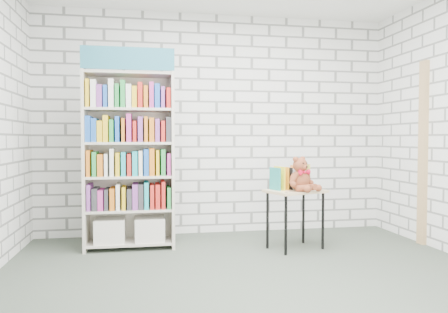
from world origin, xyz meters
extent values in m
plane|color=#3D463B|center=(0.00, 0.00, 0.00)|extent=(4.50, 4.50, 0.00)
cube|color=silver|center=(0.00, 2.00, 1.40)|extent=(4.50, 0.02, 2.80)
cube|color=silver|center=(0.00, -2.00, 1.40)|extent=(4.50, 0.02, 2.80)
cube|color=beige|center=(-1.55, 1.35, 0.97)|extent=(0.03, 0.38, 1.94)
cube|color=beige|center=(-0.61, 1.35, 0.97)|extent=(0.03, 0.38, 1.94)
cube|color=beige|center=(-1.08, 1.53, 0.97)|extent=(0.97, 0.02, 1.94)
cube|color=#286F83|center=(-1.08, 1.17, 2.06)|extent=(0.97, 0.02, 0.24)
cube|color=beige|center=(-1.08, 1.35, 0.06)|extent=(0.91, 0.36, 0.03)
cube|color=beige|center=(-1.08, 1.35, 0.43)|extent=(0.91, 0.36, 0.03)
cube|color=beige|center=(-1.08, 1.35, 0.80)|extent=(0.91, 0.36, 0.03)
cube|color=beige|center=(-1.08, 1.35, 1.16)|extent=(0.91, 0.36, 0.03)
cube|color=beige|center=(-1.08, 1.35, 1.53)|extent=(0.91, 0.36, 0.03)
cube|color=beige|center=(-1.08, 1.35, 1.92)|extent=(0.91, 0.36, 0.03)
cube|color=silver|center=(-1.29, 1.35, 0.21)|extent=(0.32, 0.32, 0.26)
cube|color=silver|center=(-0.86, 1.35, 0.21)|extent=(0.32, 0.32, 0.26)
cube|color=orange|center=(-1.08, 1.34, 0.57)|extent=(0.91, 0.32, 0.26)
cube|color=#BF338C|center=(-1.08, 1.34, 0.94)|extent=(0.91, 0.32, 0.26)
cube|color=#19A5B2|center=(-1.08, 1.34, 1.31)|extent=(0.91, 0.32, 0.26)
cube|color=white|center=(-1.08, 1.34, 1.67)|extent=(0.91, 0.32, 0.26)
cube|color=#D7B281|center=(0.71, 1.00, 0.64)|extent=(0.71, 0.60, 0.03)
cylinder|color=black|center=(0.53, 0.76, 0.31)|extent=(0.03, 0.03, 0.62)
cylinder|color=black|center=(0.42, 1.07, 0.31)|extent=(0.03, 0.03, 0.62)
cylinder|color=black|center=(1.01, 0.93, 0.31)|extent=(0.03, 0.03, 0.62)
cylinder|color=black|center=(0.90, 1.24, 0.31)|extent=(0.03, 0.03, 0.62)
cylinder|color=black|center=(0.53, 0.77, 0.65)|extent=(0.04, 0.04, 0.01)
cylinder|color=black|center=(1.00, 0.94, 0.65)|extent=(0.04, 0.04, 0.01)
cube|color=teal|center=(0.49, 1.02, 0.78)|extent=(0.08, 0.18, 0.25)
cube|color=yellow|center=(0.54, 1.04, 0.78)|extent=(0.08, 0.18, 0.25)
cube|color=orange|center=(0.60, 1.06, 0.78)|extent=(0.08, 0.18, 0.25)
cube|color=black|center=(0.65, 1.08, 0.78)|extent=(0.08, 0.18, 0.25)
cube|color=white|center=(0.71, 1.10, 0.78)|extent=(0.08, 0.18, 0.25)
cube|color=orange|center=(0.76, 1.12, 0.78)|extent=(0.08, 0.18, 0.25)
cube|color=#2C5DA6|center=(0.82, 1.14, 0.78)|extent=(0.08, 0.18, 0.25)
cube|color=gold|center=(0.87, 1.16, 0.78)|extent=(0.08, 0.18, 0.25)
ellipsoid|color=brown|center=(0.74, 0.93, 0.76)|extent=(0.22, 0.19, 0.22)
sphere|color=brown|center=(0.74, 0.92, 0.93)|extent=(0.16, 0.16, 0.16)
sphere|color=brown|center=(0.68, 0.91, 0.99)|extent=(0.06, 0.06, 0.06)
sphere|color=brown|center=(0.78, 0.96, 0.99)|extent=(0.06, 0.06, 0.06)
sphere|color=brown|center=(0.77, 0.87, 0.91)|extent=(0.06, 0.06, 0.06)
sphere|color=black|center=(0.75, 0.85, 0.95)|extent=(0.02, 0.02, 0.02)
sphere|color=black|center=(0.79, 0.88, 0.95)|extent=(0.02, 0.02, 0.02)
sphere|color=black|center=(0.78, 0.84, 0.91)|extent=(0.02, 0.02, 0.02)
cylinder|color=brown|center=(0.65, 0.86, 0.79)|extent=(0.13, 0.08, 0.16)
cylinder|color=brown|center=(0.84, 0.96, 0.79)|extent=(0.11, 0.12, 0.16)
sphere|color=brown|center=(0.63, 0.83, 0.73)|extent=(0.06, 0.06, 0.06)
sphere|color=brown|center=(0.88, 0.96, 0.73)|extent=(0.06, 0.06, 0.06)
cylinder|color=brown|center=(0.73, 0.80, 0.69)|extent=(0.17, 0.16, 0.09)
cylinder|color=brown|center=(0.85, 0.86, 0.69)|extent=(0.10, 0.17, 0.09)
sphere|color=brown|center=(0.75, 0.72, 0.69)|extent=(0.08, 0.08, 0.08)
sphere|color=brown|center=(0.90, 0.81, 0.69)|extent=(0.08, 0.08, 0.08)
cone|color=red|center=(0.74, 0.85, 0.86)|extent=(0.08, 0.08, 0.06)
cone|color=red|center=(0.80, 0.89, 0.86)|extent=(0.08, 0.08, 0.06)
sphere|color=red|center=(0.77, 0.87, 0.86)|extent=(0.03, 0.03, 0.03)
cube|color=tan|center=(2.23, 0.95, 1.05)|extent=(0.05, 0.12, 2.10)
camera|label=1|loc=(-0.90, -3.56, 1.21)|focal=35.00mm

